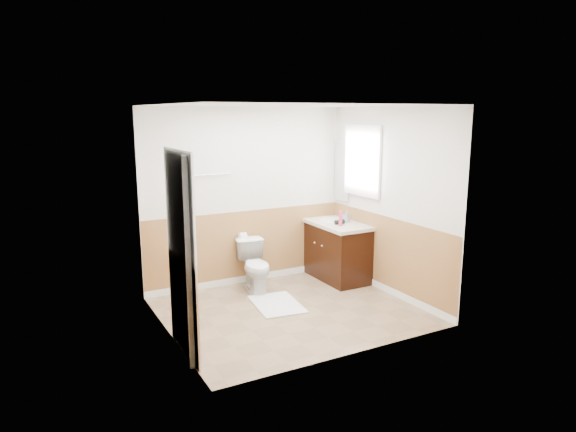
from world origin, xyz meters
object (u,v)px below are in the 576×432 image
bath_mat (277,304)px  vanity_cabinet (336,252)px  lotion_bottle (341,218)px  toilet (255,266)px  soap_dispenser (346,216)px

bath_mat → vanity_cabinet: vanity_cabinet is taller
vanity_cabinet → lotion_bottle: (-0.10, -0.26, 0.56)m
toilet → soap_dispenser: bearing=1.2°
bath_mat → vanity_cabinet: 1.45m
vanity_cabinet → toilet: bearing=176.8°
toilet → vanity_cabinet: size_ratio=0.63×
vanity_cabinet → soap_dispenser: (0.12, -0.08, 0.54)m
lotion_bottle → soap_dispenser: size_ratio=1.27×
bath_mat → soap_dispenser: soap_dispenser is taller
toilet → bath_mat: bearing=-82.7°
vanity_cabinet → soap_dispenser: bearing=-33.4°
toilet → vanity_cabinet: 1.27m
bath_mat → soap_dispenser: 1.74m
toilet → bath_mat: (0.00, -0.64, -0.34)m
toilet → lotion_bottle: 1.36m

